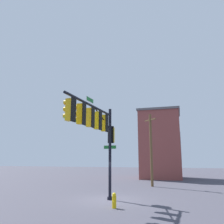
{
  "coord_description": "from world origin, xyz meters",
  "views": [
    {
      "loc": [
        15.73,
        4.73,
        2.71
      ],
      "look_at": [
        1.01,
        0.44,
        5.82
      ],
      "focal_mm": 37.04,
      "sensor_mm": 36.0,
      "label": 1
    }
  ],
  "objects_px": {
    "utility_pole": "(151,148)",
    "fire_hydrant": "(114,201)",
    "brick_building": "(161,144)",
    "signal_pole_assembly": "(97,127)"
  },
  "relations": [
    {
      "from": "signal_pole_assembly",
      "to": "utility_pole",
      "type": "relative_size",
      "value": 0.95
    },
    {
      "from": "fire_hydrant",
      "to": "brick_building",
      "type": "height_order",
      "value": "brick_building"
    },
    {
      "from": "utility_pole",
      "to": "fire_hydrant",
      "type": "xyz_separation_m",
      "value": [
        10.97,
        -0.87,
        -3.41
      ]
    },
    {
      "from": "utility_pole",
      "to": "brick_building",
      "type": "relative_size",
      "value": 0.76
    },
    {
      "from": "utility_pole",
      "to": "brick_building",
      "type": "xyz_separation_m",
      "value": [
        -10.4,
        0.19,
        1.02
      ]
    },
    {
      "from": "brick_building",
      "to": "utility_pole",
      "type": "bearing_deg",
      "value": -1.05
    },
    {
      "from": "signal_pole_assembly",
      "to": "utility_pole",
      "type": "bearing_deg",
      "value": 169.22
    },
    {
      "from": "signal_pole_assembly",
      "to": "brick_building",
      "type": "relative_size",
      "value": 0.72
    },
    {
      "from": "fire_hydrant",
      "to": "brick_building",
      "type": "bearing_deg",
      "value": 177.16
    },
    {
      "from": "signal_pole_assembly",
      "to": "utility_pole",
      "type": "xyz_separation_m",
      "value": [
        -10.75,
        2.05,
        -0.85
      ]
    }
  ]
}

